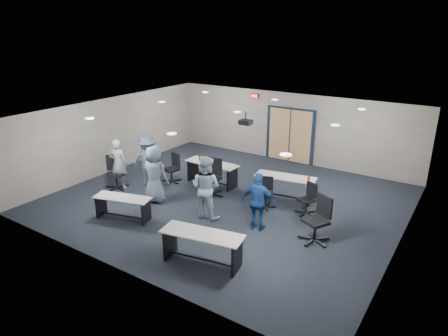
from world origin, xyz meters
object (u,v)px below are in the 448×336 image
Objects in this scene: table_back_right at (285,184)px; chair_back_a at (171,168)px; table_front_left at (123,204)px; chair_back_b at (211,178)px; person_plaid at (155,174)px; person_navy at (258,202)px; chair_loose_left at (116,172)px; chair_back_d at (307,199)px; person_lightblue at (206,187)px; table_back_left at (212,169)px; chair_back_c at (266,193)px; chair_loose_right at (316,220)px; person_gray at (118,164)px; person_back at (148,161)px; table_front_right at (202,243)px.

chair_back_a reaches higher than table_back_right.
table_back_right reaches higher than table_front_left.
chair_back_b is (1.11, 2.69, 0.15)m from table_front_left.
person_plaid reaches higher than person_navy.
chair_back_a is 1.85m from chair_loose_left.
table_back_right is 2.09× the size of chair_back_d.
table_back_left is at bearing -62.82° from person_lightblue.
chair_back_c is 0.58× the size of person_navy.
chair_loose_right is 0.72× the size of person_gray.
chair_back_a reaches higher than table_front_left.
person_lightblue is at bearing 150.25° from person_back.
chair_back_d is at bearing -43.27° from chair_loose_left.
person_back is at bearing -20.58° from person_navy.
chair_loose_right reaches higher than table_front_right.
table_back_left is at bearing 111.93° from table_front_right.
chair_back_a is 4.35m from person_navy.
table_front_left is 5.23m from chair_loose_right.
chair_loose_left is (-4.80, -1.42, 0.10)m from chair_back_c.
chair_back_d is 0.58× the size of person_navy.
table_back_right is (3.18, 3.71, 0.07)m from table_front_left.
chair_loose_right is (5.61, -1.11, 0.10)m from chair_back_a.
person_navy is at bearing -143.73° from chair_loose_right.
chair_back_a is 1.09× the size of chair_back_d.
person_navy is at bearing -57.83° from chair_loose_left.
chair_back_a is 0.83× the size of chair_loose_right.
chair_loose_left is 3.71m from person_lightblue.
table_front_left is 2.36m from person_lightblue.
person_gray reaches higher than person_navy.
chair_back_b is 1.30× the size of chair_back_c.
chair_back_b is at bearing -143.08° from person_plaid.
chair_back_b is at bearing 163.66° from chair_back_c.
chair_loose_left is 0.71× the size of person_navy.
chair_back_a is (-3.85, 3.44, -0.02)m from table_front_right.
chair_loose_right is at bearing 177.14° from person_navy.
person_navy is (2.87, -1.96, 0.27)m from table_back_left.
chair_back_c is (2.40, -0.65, -0.07)m from table_back_left.
table_back_left is at bearing -18.28° from chair_loose_left.
table_front_left is 4.89m from table_back_right.
table_back_right is 2.10× the size of chair_back_c.
table_front_left is 2.32m from chair_loose_left.
person_plaid is (-0.62, -2.11, 0.36)m from table_back_left.
person_gray is at bearing 174.37° from chair_back_c.
person_back reaches higher than table_back_left.
chair_loose_left reaches higher than table_front_right.
table_back_left is at bearing -46.09° from person_navy.
chair_back_b reaches higher than chair_loose_left.
table_back_right is 4.00m from person_plaid.
table_back_left is 1.05× the size of person_lightblue.
person_gray is (-2.38, -1.95, 0.31)m from table_back_left.
chair_back_c and chair_back_d have the same top height.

